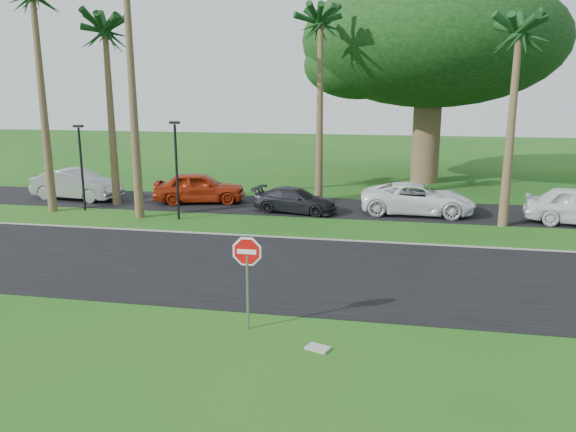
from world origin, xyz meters
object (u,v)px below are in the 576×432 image
at_px(car_dark, 295,200).
at_px(car_silver, 77,185).
at_px(stop_sign_near, 247,264).
at_px(car_red, 200,188).
at_px(car_minivan, 418,199).

bearing_deg(car_dark, car_silver, 94.97).
relative_size(stop_sign_near, car_dark, 0.62).
relative_size(stop_sign_near, car_red, 0.54).
bearing_deg(car_silver, car_dark, -87.80).
relative_size(car_silver, car_dark, 1.20).
distance_m(car_silver, car_dark, 12.68).
bearing_deg(car_dark, car_minivan, -73.45).
height_order(car_red, car_minivan, car_red).
xyz_separation_m(car_red, car_dark, (5.55, -1.39, -0.22)).
xyz_separation_m(car_dark, car_minivan, (6.03, 0.75, 0.15)).
bearing_deg(car_silver, car_red, -80.07).
bearing_deg(stop_sign_near, car_silver, 132.86).
relative_size(stop_sign_near, car_silver, 0.52).
bearing_deg(car_red, car_silver, 79.40).
height_order(car_silver, car_red, car_silver).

